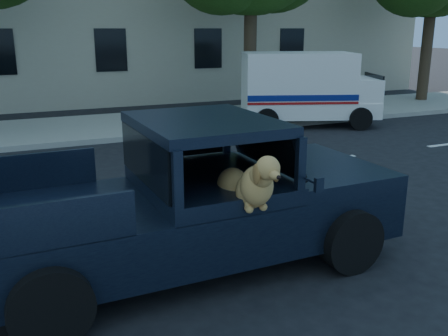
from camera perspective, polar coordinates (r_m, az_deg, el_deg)
The scene contains 5 objects.
ground at distance 7.43m, azimuth 1.20°, elevation -8.26°, with size 120.00×120.00×0.00m, color black.
far_sidewalk at distance 15.89m, azimuth -12.86°, elevation 4.65°, with size 60.00×4.00×0.15m, color gray.
lane_stripes at distance 11.13m, azimuth 3.23°, elevation -0.00°, with size 21.60×0.14×0.01m, color silver, non-canonical shape.
pickup_truck at distance 6.43m, azimuth -4.93°, elevation -5.91°, with size 5.46×2.81×1.93m.
mail_truck at distance 16.22m, azimuth 9.35°, elevation 8.36°, with size 4.57×3.24×2.28m.
Camera 1 is at (-2.85, -6.16, 3.02)m, focal length 40.00 mm.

